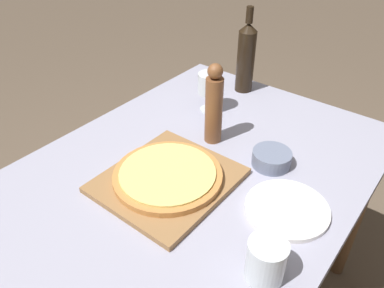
% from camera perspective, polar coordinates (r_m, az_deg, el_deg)
% --- Properties ---
extents(dining_table, '(0.93, 1.28, 0.78)m').
position_cam_1_polar(dining_table, '(1.22, 0.29, -7.63)').
color(dining_table, '#9393A8').
rests_on(dining_table, ground_plane).
extents(cutting_board, '(0.34, 0.37, 0.02)m').
position_cam_1_polar(cutting_board, '(1.10, -3.68, -5.52)').
color(cutting_board, olive).
rests_on(cutting_board, dining_table).
extents(pizza, '(0.32, 0.32, 0.02)m').
position_cam_1_polar(pizza, '(1.08, -3.72, -4.70)').
color(pizza, '#BC7A3D').
rests_on(pizza, cutting_board).
extents(wine_bottle, '(0.07, 0.07, 0.34)m').
position_cam_1_polar(wine_bottle, '(1.54, 8.22, 13.03)').
color(wine_bottle, black).
rests_on(wine_bottle, dining_table).
extents(pepper_mill, '(0.06, 0.06, 0.28)m').
position_cam_1_polar(pepper_mill, '(1.20, 3.36, 5.84)').
color(pepper_mill, brown).
rests_on(pepper_mill, dining_table).
extents(wine_glass, '(0.09, 0.09, 0.15)m').
position_cam_1_polar(wine_glass, '(1.39, 2.70, 9.06)').
color(wine_glass, silver).
rests_on(wine_glass, dining_table).
extents(small_bowl, '(0.12, 0.12, 0.05)m').
position_cam_1_polar(small_bowl, '(1.18, 12.03, -2.15)').
color(small_bowl, slate).
rests_on(small_bowl, dining_table).
extents(drinking_tumbler, '(0.09, 0.09, 0.10)m').
position_cam_1_polar(drinking_tumbler, '(0.86, 11.22, -17.02)').
color(drinking_tumbler, silver).
rests_on(drinking_tumbler, dining_table).
extents(dinner_plate, '(0.22, 0.22, 0.01)m').
position_cam_1_polar(dinner_plate, '(1.04, 14.27, -9.54)').
color(dinner_plate, white).
rests_on(dinner_plate, dining_table).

